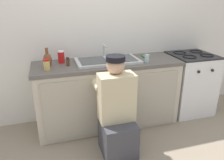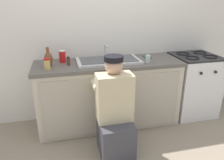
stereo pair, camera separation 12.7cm
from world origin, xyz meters
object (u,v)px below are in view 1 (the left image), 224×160
(spice_bottle_pepper, at_px, (68,62))
(condiment_jar, at_px, (47,65))
(vase_decorative, at_px, (48,60))
(cell_phone, at_px, (145,57))
(soda_cup_red, at_px, (61,57))
(sink_double_basin, at_px, (108,60))
(water_glass, at_px, (147,58))
(stove_range, at_px, (189,83))
(plumber_person, at_px, (117,115))

(spice_bottle_pepper, xyz_separation_m, condiment_jar, (-0.24, -0.10, 0.01))
(vase_decorative, height_order, cell_phone, vase_decorative)
(soda_cup_red, height_order, condiment_jar, soda_cup_red)
(spice_bottle_pepper, height_order, cell_phone, spice_bottle_pepper)
(sink_double_basin, distance_m, water_glass, 0.50)
(condiment_jar, bearing_deg, stove_range, 3.85)
(soda_cup_red, xyz_separation_m, condiment_jar, (-0.18, -0.25, -0.01))
(sink_double_basin, relative_size, spice_bottle_pepper, 7.62)
(soda_cup_red, bearing_deg, cell_phone, -2.07)
(plumber_person, bearing_deg, stove_range, 24.98)
(vase_decorative, bearing_deg, spice_bottle_pepper, -4.62)
(vase_decorative, relative_size, condiment_jar, 1.80)
(stove_range, relative_size, condiment_jar, 7.05)
(vase_decorative, bearing_deg, plumber_person, -42.43)
(sink_double_basin, bearing_deg, vase_decorative, -178.51)
(spice_bottle_pepper, distance_m, cell_phone, 1.07)
(sink_double_basin, xyz_separation_m, vase_decorative, (-0.73, -0.02, 0.07))
(plumber_person, distance_m, spice_bottle_pepper, 0.87)
(cell_phone, bearing_deg, plumber_person, -132.06)
(sink_double_basin, xyz_separation_m, spice_bottle_pepper, (-0.50, -0.04, 0.03))
(plumber_person, distance_m, cell_phone, 1.04)
(vase_decorative, height_order, condiment_jar, vase_decorative)
(sink_double_basin, xyz_separation_m, soda_cup_red, (-0.57, 0.12, 0.06))
(condiment_jar, xyz_separation_m, cell_phone, (1.31, 0.21, -0.06))
(soda_cup_red, distance_m, water_glass, 1.08)
(soda_cup_red, relative_size, condiment_jar, 1.19)
(spice_bottle_pepper, bearing_deg, plumber_person, -53.63)
(soda_cup_red, distance_m, vase_decorative, 0.21)
(soda_cup_red, xyz_separation_m, water_glass, (1.04, -0.28, -0.03))
(condiment_jar, distance_m, cell_phone, 1.33)
(vase_decorative, relative_size, cell_phone, 1.64)
(condiment_jar, bearing_deg, spice_bottle_pepper, 22.25)
(sink_double_basin, distance_m, cell_phone, 0.57)
(stove_range, height_order, water_glass, water_glass)
(stove_range, xyz_separation_m, plumber_person, (-1.34, -0.62, 0.01))
(stove_range, xyz_separation_m, cell_phone, (-0.70, 0.08, 0.44))
(soda_cup_red, bearing_deg, spice_bottle_pepper, -67.07)
(vase_decorative, relative_size, spice_bottle_pepper, 2.19)
(stove_range, bearing_deg, sink_double_basin, 179.90)
(stove_range, xyz_separation_m, condiment_jar, (-2.01, -0.14, 0.50))
(stove_range, height_order, vase_decorative, vase_decorative)
(stove_range, relative_size, plumber_person, 0.82)
(spice_bottle_pepper, bearing_deg, cell_phone, 6.08)
(soda_cup_red, height_order, spice_bottle_pepper, soda_cup_red)
(soda_cup_red, bearing_deg, plumber_person, -56.13)
(sink_double_basin, bearing_deg, plumber_person, -96.35)
(stove_range, height_order, spice_bottle_pepper, spice_bottle_pepper)
(water_glass, bearing_deg, sink_double_basin, 161.29)
(spice_bottle_pepper, height_order, water_glass, spice_bottle_pepper)
(vase_decorative, bearing_deg, cell_phone, 4.19)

